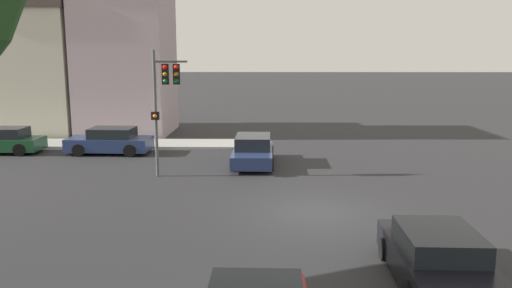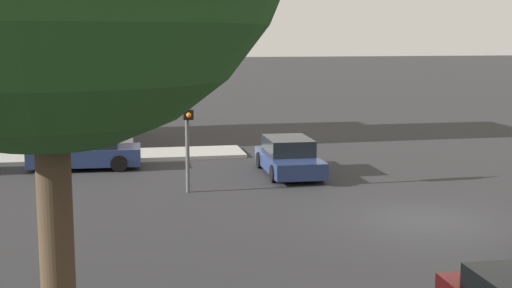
{
  "view_description": "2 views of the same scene",
  "coord_description": "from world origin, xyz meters",
  "px_view_note": "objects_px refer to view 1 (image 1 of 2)",
  "views": [
    {
      "loc": [
        -16.81,
        1.86,
        5.39
      ],
      "look_at": [
        3.55,
        2.14,
        1.77
      ],
      "focal_mm": 35.0,
      "sensor_mm": 36.0,
      "label": 1
    },
    {
      "loc": [
        -19.5,
        8.86,
        5.55
      ],
      "look_at": [
        0.07,
        5.14,
        2.46
      ],
      "focal_mm": 50.0,
      "sensor_mm": 36.0,
      "label": 2
    }
  ],
  "objects_px": {
    "traffic_signal": "(165,90)",
    "parked_car_1": "(4,141)",
    "crossing_car_0": "(253,151)",
    "crossing_car_1": "(436,257)",
    "parked_car_0": "(110,141)"
  },
  "relations": [
    {
      "from": "traffic_signal",
      "to": "parked_car_1",
      "type": "distance_m",
      "value": 11.9
    },
    {
      "from": "crossing_car_1",
      "to": "parked_car_1",
      "type": "relative_size",
      "value": 1.0
    },
    {
      "from": "traffic_signal",
      "to": "parked_car_0",
      "type": "height_order",
      "value": "traffic_signal"
    },
    {
      "from": "crossing_car_0",
      "to": "parked_car_0",
      "type": "height_order",
      "value": "parked_car_0"
    },
    {
      "from": "traffic_signal",
      "to": "crossing_car_0",
      "type": "relative_size",
      "value": 1.17
    },
    {
      "from": "traffic_signal",
      "to": "parked_car_1",
      "type": "height_order",
      "value": "traffic_signal"
    },
    {
      "from": "parked_car_1",
      "to": "parked_car_0",
      "type": "bearing_deg",
      "value": 178.96
    },
    {
      "from": "crossing_car_0",
      "to": "parked_car_1",
      "type": "distance_m",
      "value": 14.25
    },
    {
      "from": "crossing_car_1",
      "to": "crossing_car_0",
      "type": "bearing_deg",
      "value": 20.99
    },
    {
      "from": "crossing_car_0",
      "to": "parked_car_0",
      "type": "distance_m",
      "value": 8.42
    },
    {
      "from": "parked_car_0",
      "to": "crossing_car_0",
      "type": "bearing_deg",
      "value": 163.69
    },
    {
      "from": "crossing_car_1",
      "to": "parked_car_0",
      "type": "bearing_deg",
      "value": 40.17
    },
    {
      "from": "crossing_car_0",
      "to": "crossing_car_1",
      "type": "xyz_separation_m",
      "value": [
        -13.26,
        -4.63,
        -0.03
      ]
    },
    {
      "from": "crossing_car_0",
      "to": "crossing_car_1",
      "type": "height_order",
      "value": "crossing_car_0"
    },
    {
      "from": "traffic_signal",
      "to": "parked_car_0",
      "type": "relative_size",
      "value": 1.22
    }
  ]
}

